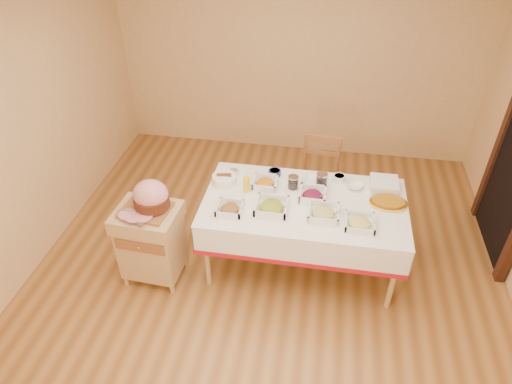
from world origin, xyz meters
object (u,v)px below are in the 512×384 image
dining_chair (318,179)px  plate_stack (384,185)px  brass_platter (388,203)px  ham_on_board (150,198)px  preserve_jar_right (322,181)px  bread_basket (224,179)px  mustard_bottle (247,184)px  preserve_jar_left (293,183)px  dining_table (303,215)px  butcher_cart (151,240)px

dining_chair → plate_stack: bearing=-37.7°
plate_stack → brass_platter: size_ratio=0.75×
brass_platter → ham_on_board: bearing=-167.8°
dining_chair → plate_stack: size_ratio=3.66×
dining_chair → brass_platter: size_ratio=2.76×
plate_stack → preserve_jar_right: bearing=-175.2°
plate_stack → ham_on_board: bearing=-161.4°
bread_basket → plate_stack: bread_basket is taller
mustard_bottle → brass_platter: (1.28, 0.02, -0.06)m
mustard_bottle → plate_stack: mustard_bottle is taller
preserve_jar_left → bread_basket: bearing=-177.1°
preserve_jar_left → preserve_jar_right: 0.27m
ham_on_board → preserve_jar_right: size_ratio=3.21×
preserve_jar_left → brass_platter: bearing=-7.1°
preserve_jar_right → dining_chair: bearing=93.8°
dining_table → mustard_bottle: (-0.54, 0.07, 0.25)m
butcher_cart → preserve_jar_left: preserve_jar_left is taller
butcher_cart → dining_chair: size_ratio=0.84×
dining_table → brass_platter: bearing=6.5°
ham_on_board → brass_platter: 2.09m
ham_on_board → bread_basket: ham_on_board is taller
dining_chair → ham_on_board: bearing=-140.7°
dining_chair → preserve_jar_left: size_ratio=7.34×
ham_on_board → brass_platter: bearing=12.2°
mustard_bottle → brass_platter: mustard_bottle is taller
preserve_jar_left → ham_on_board: bearing=-154.9°
butcher_cart → plate_stack: 2.20m
bread_basket → mustard_bottle: bearing=-21.7°
dining_table → bread_basket: 0.82m
dining_chair → ham_on_board: ham_on_board is taller
preserve_jar_right → plate_stack: 0.58m
ham_on_board → butcher_cart: bearing=-141.9°
dining_table → dining_chair: (0.10, 0.78, -0.12)m
preserve_jar_right → bread_basket: (-0.91, -0.11, -0.02)m
dining_table → plate_stack: (0.71, 0.32, 0.21)m
dining_table → preserve_jar_right: bearing=63.7°
ham_on_board → bread_basket: 0.75m
ham_on_board → preserve_jar_left: size_ratio=3.44×
dining_table → preserve_jar_left: (-0.13, 0.19, 0.22)m
preserve_jar_right → plate_stack: bearing=4.8°
preserve_jar_left → bread_basket: (-0.65, -0.03, -0.01)m
dining_table → butcher_cart: butcher_cart is taller
brass_platter → mustard_bottle: bearing=-179.2°
dining_table → preserve_jar_right: (0.13, 0.27, 0.22)m
ham_on_board → preserve_jar_left: bearing=25.1°
bread_basket → butcher_cart: bearing=-136.0°
preserve_jar_right → brass_platter: 0.63m
dining_table → plate_stack: 0.80m
ham_on_board → bread_basket: size_ratio=1.90×
ham_on_board → preserve_jar_left: (1.17, 0.55, -0.08)m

